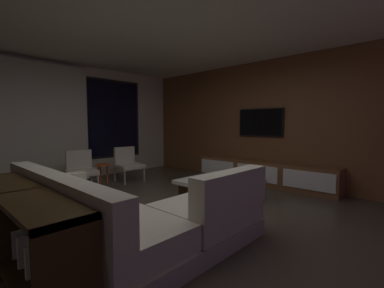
% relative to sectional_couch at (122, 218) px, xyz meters
% --- Properties ---
extents(floor, '(9.20, 9.20, 0.00)m').
position_rel_sectional_couch_xyz_m(floor, '(0.81, 0.15, -0.29)').
color(floor, '#473D33').
extents(back_wall_with_window, '(6.60, 0.30, 2.70)m').
position_rel_sectional_couch_xyz_m(back_wall_with_window, '(0.75, 3.77, 1.05)').
color(back_wall_with_window, beige).
rests_on(back_wall_with_window, floor).
extents(media_wall, '(0.12, 7.80, 2.70)m').
position_rel_sectional_couch_xyz_m(media_wall, '(3.87, 0.15, 1.06)').
color(media_wall, brown).
rests_on(media_wall, floor).
extents(ceiling, '(8.20, 8.20, 0.00)m').
position_rel_sectional_couch_xyz_m(ceiling, '(0.81, 0.15, 2.41)').
color(ceiling, beige).
extents(sectional_couch, '(1.98, 2.50, 0.82)m').
position_rel_sectional_couch_xyz_m(sectional_couch, '(0.00, 0.00, 0.00)').
color(sectional_couch, '#B1A997').
rests_on(sectional_couch, floor).
extents(coffee_table, '(1.16, 1.16, 0.36)m').
position_rel_sectional_couch_xyz_m(coffee_table, '(2.02, 0.20, -0.10)').
color(coffee_table, '#34220E').
rests_on(coffee_table, floor).
extents(book_stack_on_coffee_table, '(0.31, 0.20, 0.11)m').
position_rel_sectional_couch_xyz_m(book_stack_on_coffee_table, '(1.85, 0.06, 0.13)').
color(book_stack_on_coffee_table, '#496F5C').
rests_on(book_stack_on_coffee_table, coffee_table).
extents(accent_chair_near_window, '(0.60, 0.62, 0.78)m').
position_rel_sectional_couch_xyz_m(accent_chair_near_window, '(1.81, 2.69, 0.14)').
color(accent_chair_near_window, '#B2ADA0').
rests_on(accent_chair_near_window, floor).
extents(accent_chair_by_curtain, '(0.64, 0.66, 0.78)m').
position_rel_sectional_couch_xyz_m(accent_chair_by_curtain, '(0.74, 2.71, 0.14)').
color(accent_chair_by_curtain, '#B2ADA0').
rests_on(accent_chair_by_curtain, floor).
extents(side_stool, '(0.32, 0.32, 0.46)m').
position_rel_sectional_couch_xyz_m(side_stool, '(1.21, 2.71, 0.08)').
color(side_stool, '#BF4C1E').
rests_on(side_stool, floor).
extents(media_console, '(0.46, 3.10, 0.52)m').
position_rel_sectional_couch_xyz_m(media_console, '(3.58, 0.20, -0.04)').
color(media_console, brown).
rests_on(media_console, floor).
extents(mounted_tv, '(0.05, 1.05, 0.61)m').
position_rel_sectional_couch_xyz_m(mounted_tv, '(3.76, 0.40, 1.06)').
color(mounted_tv, black).
extents(console_table_behind_couch, '(0.40, 2.10, 0.74)m').
position_rel_sectional_couch_xyz_m(console_table_behind_couch, '(-0.91, 0.13, 0.13)').
color(console_table_behind_couch, '#34220E').
rests_on(console_table_behind_couch, floor).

